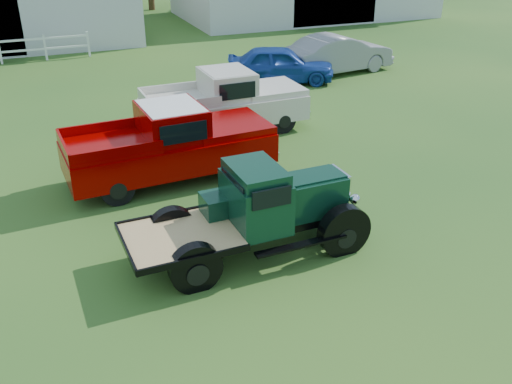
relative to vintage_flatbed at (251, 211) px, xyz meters
name	(u,v)px	position (x,y,z in m)	size (l,w,h in m)	color
ground	(269,264)	(0.17, -0.55, -0.98)	(120.00, 120.00, 0.00)	#25511E
vintage_flatbed	(251,211)	(0.00, 0.00, 0.00)	(4.95, 1.96, 1.96)	#0E3423
red_pickup	(169,143)	(-0.64, 4.23, 0.04)	(5.59, 2.15, 2.04)	#890000
white_pickup	(224,102)	(1.87, 7.09, 0.00)	(5.34, 2.07, 1.96)	beige
misc_car_blue	(280,64)	(5.94, 11.79, -0.23)	(1.77, 4.40, 1.50)	#193E97
misc_car_grey	(338,54)	(8.93, 12.27, -0.16)	(1.73, 4.97, 1.64)	gray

